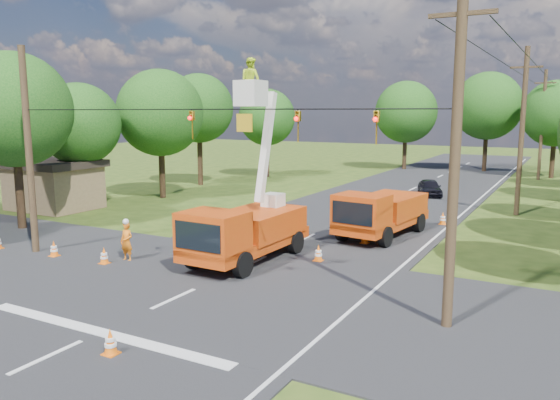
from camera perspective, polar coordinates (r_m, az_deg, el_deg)
The scene contains 29 objects.
ground at distance 36.07m, azimuth 9.59°, elevation -0.85°, with size 140.00×140.00×0.00m, color #2D4514.
road_main at distance 36.07m, azimuth 9.59°, elevation -0.85°, with size 12.00×100.00×0.06m, color black.
road_cross at distance 20.35m, azimuth -7.42°, elevation -8.66°, with size 56.00×10.00×0.07m, color black.
stop_bar at distance 16.70m, azimuth -18.22°, elevation -13.13°, with size 9.00×0.45×0.02m, color silver.
edge_line at distance 34.70m, azimuth 18.36°, elevation -1.59°, with size 0.12×90.00×0.02m, color silver.
bucket_truck at distance 22.66m, azimuth -3.68°, elevation -2.14°, with size 2.81×6.67×8.38m.
second_truck at distance 27.63m, azimuth 10.44°, elevation -1.30°, with size 3.22×6.69×2.41m.
ground_worker at distance 23.84m, azimuth -15.73°, elevation -4.20°, with size 0.61×0.40×1.66m, color #D84C12.
distant_car at distance 42.30m, azimuth 15.39°, elevation 1.27°, with size 1.47×3.66×1.25m, color black.
traffic_cone_0 at distance 15.14m, azimuth -17.30°, elevation -13.99°, with size 0.38×0.38×0.71m.
traffic_cone_1 at distance 23.01m, azimuth 4.04°, elevation -5.56°, with size 0.38×0.38×0.71m.
traffic_cone_2 at distance 26.29m, azimuth 8.84°, elevation -3.78°, with size 0.38×0.38×0.71m.
traffic_cone_3 at distance 23.69m, azimuth -17.90°, elevation -5.57°, with size 0.38×0.38×0.71m.
traffic_cone_4 at distance 25.62m, azimuth -22.55°, elevation -4.73°, with size 0.38×0.38×0.71m.
traffic_cone_6 at distance 31.63m, azimuth 16.65°, elevation -1.86°, with size 0.38×0.38×0.71m.
pole_right_near at distance 15.95m, azimuth 17.84°, elevation 4.78°, with size 1.80×0.30×10.00m.
pole_right_mid at distance 35.77m, azimuth 23.96°, elevation 6.64°, with size 1.80×0.30×10.00m.
pole_right_far at distance 55.72m, azimuth 25.71°, elevation 7.16°, with size 1.80×0.30×10.00m.
pole_left at distance 26.20m, azimuth -24.77°, elevation 4.61°, with size 0.30×0.30×9.00m.
signal_span at distance 18.15m, azimuth -2.06°, elevation 8.13°, with size 18.00×0.29×1.07m.
shed at distance 38.05m, azimuth -22.55°, elevation 1.56°, with size 5.50×4.50×3.15m.
tree_left_b at distance 31.95m, azimuth -26.09°, elevation 8.44°, with size 6.00×6.00×9.32m.
tree_left_c at distance 37.27m, azimuth -20.25°, elevation 7.44°, with size 5.20×5.20×8.06m.
tree_left_d at distance 40.48m, azimuth -12.42°, elevation 8.86°, with size 6.20×6.20×9.24m.
tree_left_e at distance 47.06m, azimuth -8.47°, elevation 9.44°, with size 5.80×5.80×9.41m.
tree_left_f at distance 52.65m, azimuth -1.39°, elevation 8.62°, with size 5.40×5.40×8.40m.
tree_far_a at distance 60.90m, azimuth 13.03°, elevation 8.94°, with size 6.60×6.60×9.50m.
tree_far_b at distance 61.22m, azimuth 20.88°, elevation 9.16°, with size 7.00×7.00×10.32m.
tree_far_c at distance 57.66m, azimuth 26.89°, elevation 8.07°, with size 6.20×6.20×9.18m.
Camera 1 is at (11.46, -13.63, 6.21)m, focal length 35.00 mm.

